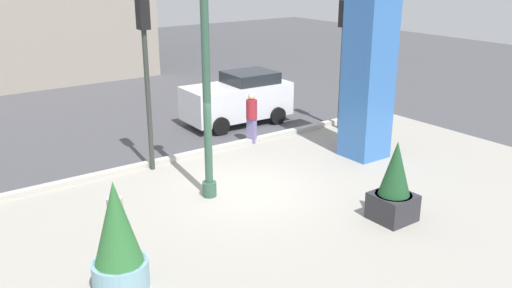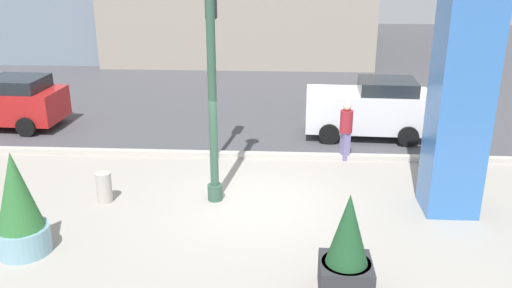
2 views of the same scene
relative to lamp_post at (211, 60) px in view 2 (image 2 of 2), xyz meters
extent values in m
plane|color=#47474C|center=(0.96, 3.75, -3.42)|extent=(60.00, 60.00, 0.00)
cube|color=#9E998E|center=(0.96, -2.25, -3.42)|extent=(18.00, 10.00, 0.02)
cube|color=#B7B2A8|center=(0.96, 2.87, -3.34)|extent=(18.00, 0.24, 0.16)
cylinder|color=#335642|center=(0.00, 0.00, -3.22)|extent=(0.36, 0.36, 0.40)
cylinder|color=#335642|center=(0.00, 0.00, -0.08)|extent=(0.20, 0.20, 6.68)
cube|color=#3870BC|center=(5.46, -0.18, -0.44)|extent=(1.16, 1.16, 5.96)
cube|color=#2D2D33|center=(2.76, -3.66, -3.09)|extent=(0.90, 0.90, 0.65)
cylinder|color=#382819|center=(2.76, -3.66, -2.79)|extent=(0.86, 0.86, 0.04)
cone|color=#1E4C28|center=(2.76, -3.66, -2.12)|extent=(0.73, 0.73, 1.29)
cylinder|color=#7AA8B7|center=(-3.51, -2.60, -3.14)|extent=(1.04, 1.04, 0.56)
cylinder|color=#382819|center=(-3.51, -2.60, -2.88)|extent=(0.96, 0.96, 0.04)
cone|color=#2D6B33|center=(-3.51, -2.60, -2.06)|extent=(0.89, 0.89, 1.59)
cylinder|color=#B2ADA3|center=(-2.63, -0.26, -3.04)|extent=(0.36, 0.36, 0.75)
cylinder|color=#333833|center=(-0.34, 2.62, -1.41)|extent=(0.14, 0.14, 4.02)
cube|color=black|center=(-0.34, 2.62, 1.05)|extent=(0.28, 0.32, 0.90)
sphere|color=green|center=(-0.34, 2.79, 1.05)|extent=(0.18, 0.18, 0.18)
cylinder|color=#333833|center=(6.91, 2.38, -1.62)|extent=(0.14, 0.14, 3.60)
cube|color=black|center=(6.91, 2.38, 0.63)|extent=(0.28, 0.32, 0.90)
sphere|color=yellow|center=(6.91, 2.55, 0.90)|extent=(0.18, 0.18, 0.18)
cube|color=red|center=(-7.91, 5.35, -2.63)|extent=(4.03, 1.99, 1.03)
cube|color=#1E2328|center=(-7.32, 5.32, -1.90)|extent=(1.85, 1.68, 0.43)
cylinder|color=black|center=(-6.73, 4.39, -3.10)|extent=(0.65, 0.25, 0.64)
cylinder|color=black|center=(-6.65, 6.20, -3.10)|extent=(0.65, 0.25, 0.64)
cube|color=silver|center=(4.28, 5.06, -2.55)|extent=(3.97, 1.93, 1.20)
cube|color=#1E2328|center=(4.86, 5.04, -1.74)|extent=(1.82, 1.63, 0.41)
cylinder|color=black|center=(3.04, 4.23, -3.10)|extent=(0.65, 0.25, 0.64)
cylinder|color=black|center=(3.11, 6.00, -3.10)|extent=(0.65, 0.25, 0.64)
cylinder|color=black|center=(5.45, 4.13, -3.10)|extent=(0.65, 0.25, 0.64)
cylinder|color=black|center=(5.53, 5.89, -3.10)|extent=(0.65, 0.25, 0.64)
cube|color=slate|center=(3.39, 2.87, -3.00)|extent=(0.29, 0.33, 0.84)
cylinder|color=maroon|center=(3.39, 2.87, -2.26)|extent=(0.47, 0.47, 0.63)
sphere|color=beige|center=(3.39, 2.87, -1.83)|extent=(0.23, 0.23, 0.23)
camera|label=1|loc=(-6.70, -11.26, 2.42)|focal=38.72mm
camera|label=2|loc=(1.67, -11.79, 2.31)|focal=37.85mm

